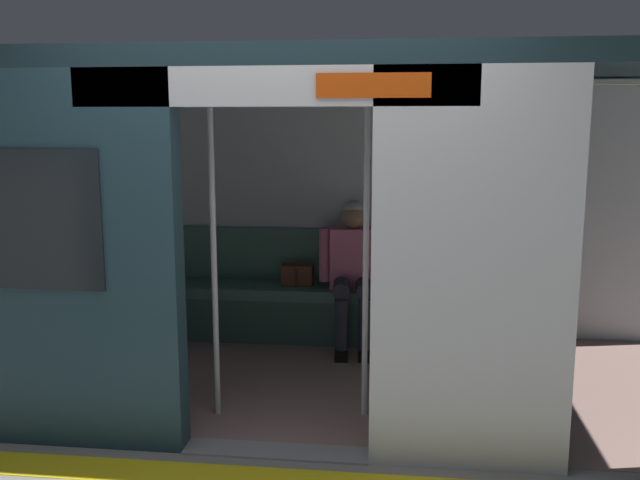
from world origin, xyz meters
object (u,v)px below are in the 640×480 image
Objects in this scene: person_seated at (353,264)px; handbag at (297,275)px; book at (401,287)px; grab_pole_door at (214,252)px; train_car at (292,176)px; grab_pole_far at (366,253)px; bench_seat at (319,300)px.

person_seated reaches higher than handbag.
book is (-0.39, -0.08, -0.21)m from person_seated.
grab_pole_door reaches higher than handbag.
train_car reaches higher than handbag.
train_car is at bearing -45.60° from grab_pole_far.
train_car reaches higher than person_seated.
grab_pole_far is (-0.53, 0.54, -0.42)m from train_car.
bench_seat is 0.68m from book.
grab_pole_door is at bearing 21.31° from book.
grab_pole_far is (-0.91, -0.10, 0.00)m from grab_pole_door.
bench_seat is at bearing -106.58° from grab_pole_door.
book is at bearing 177.04° from handbag.
bench_seat is 1.74m from grab_pole_door.
train_car is 1.42m from bench_seat.
grab_pole_door is at bearing 80.70° from handbag.
bench_seat is at bearing -72.39° from grab_pole_far.
handbag is (0.19, -0.08, 0.19)m from bench_seat.
book is 2.01m from grab_pole_door.
grab_pole_far is (0.22, 1.47, 0.56)m from book.
handbag is (0.12, -0.97, -0.91)m from train_car.
handbag reaches higher than book.
book is 0.11× the size of grab_pole_door.
train_car is at bearing 85.25° from bench_seat.
handbag is 1.70m from grab_pole_door.
bench_seat is 0.44m from person_seated.
grab_pole_far reaches higher than person_seated.
grab_pole_door reaches higher than bench_seat.
bench_seat is at bearing 158.75° from handbag.
person_seated is (-0.28, 0.05, 0.33)m from bench_seat.
grab_pole_far is at bearing 134.40° from train_car.
bench_seat is 12.31× the size of book.
book is 1.59m from grab_pole_far.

